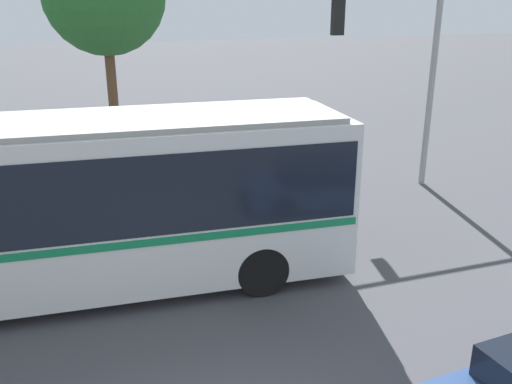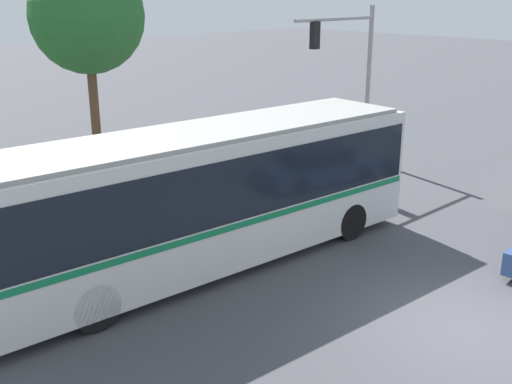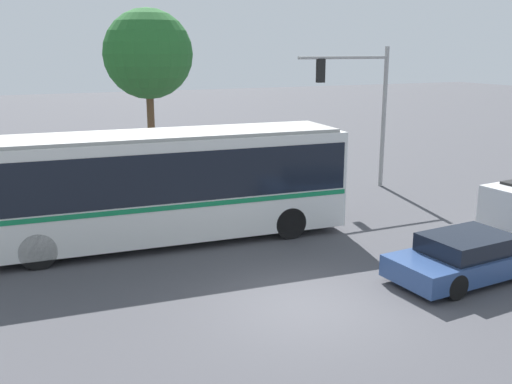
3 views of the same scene
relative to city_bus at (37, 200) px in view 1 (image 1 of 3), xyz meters
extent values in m
cube|color=silver|center=(-0.01, 0.00, -0.15)|extent=(11.76, 3.22, 2.99)
cube|color=black|center=(-0.01, 0.00, 0.32)|extent=(11.53, 3.25, 1.43)
cube|color=#147A47|center=(-0.01, 0.00, -0.51)|extent=(11.64, 3.25, 0.14)
cube|color=black|center=(5.81, -0.36, 0.21)|extent=(0.19, 2.13, 1.67)
cube|color=#959592|center=(-0.01, 0.00, 1.39)|extent=(11.28, 3.00, 0.10)
cylinder|color=black|center=(4.00, 0.86, -1.40)|extent=(1.02, 0.36, 1.00)
cylinder|color=black|center=(3.86, -1.35, -1.40)|extent=(1.02, 0.36, 1.00)
cylinder|color=gray|center=(10.70, 3.39, 1.02)|extent=(0.18, 0.18, 5.83)
cube|color=black|center=(7.60, 3.39, 3.00)|extent=(0.30, 0.22, 0.90)
cylinder|color=red|center=(7.60, 3.51, 3.30)|extent=(0.18, 0.02, 0.18)
cylinder|color=yellow|center=(7.60, 3.51, 3.00)|extent=(0.18, 0.02, 0.18)
cylinder|color=green|center=(7.60, 3.51, 2.70)|extent=(0.18, 0.02, 0.18)
cube|color=#286028|center=(2.11, 5.42, -1.47)|extent=(9.61, 1.15, 0.86)
cube|color=#B22D6B|center=(2.11, 5.42, -0.76)|extent=(9.42, 1.09, 0.55)
cylinder|color=brown|center=(2.13, 8.77, 0.16)|extent=(0.33, 0.33, 4.12)
camera|label=1|loc=(0.76, -10.17, 3.48)|focal=38.66mm
camera|label=2|loc=(-8.50, -10.87, 4.49)|focal=43.40mm
camera|label=3|loc=(-4.06, -16.56, 3.83)|focal=40.55mm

